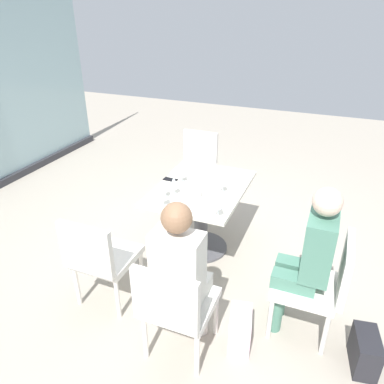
% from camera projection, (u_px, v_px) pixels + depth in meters
% --- Properties ---
extents(ground_plane, '(12.00, 12.00, 0.00)m').
position_uv_depth(ground_plane, '(201.00, 247.00, 3.95)').
color(ground_plane, '#A89E8E').
extents(dining_table_main, '(1.13, 0.83, 0.73)m').
position_uv_depth(dining_table_main, '(201.00, 205.00, 3.71)').
color(dining_table_main, silver).
rests_on(dining_table_main, ground_plane).
extents(chair_front_left, '(0.46, 0.50, 0.87)m').
position_uv_depth(chair_front_left, '(320.00, 281.00, 2.73)').
color(chair_front_left, silver).
rests_on(chair_front_left, ground_plane).
extents(chair_side_end, '(0.50, 0.46, 0.87)m').
position_uv_depth(chair_side_end, '(175.00, 304.00, 2.53)').
color(chair_side_end, silver).
rests_on(chair_side_end, ground_plane).
extents(chair_far_left, '(0.50, 0.46, 0.87)m').
position_uv_depth(chair_far_left, '(100.00, 256.00, 3.01)').
color(chair_far_left, silver).
rests_on(chair_far_left, ground_plane).
extents(chair_far_right, '(0.50, 0.46, 0.87)m').
position_uv_depth(chair_far_right, '(196.00, 163.00, 4.76)').
color(chair_far_right, silver).
rests_on(chair_far_right, ground_plane).
extents(person_front_left, '(0.34, 0.39, 1.26)m').
position_uv_depth(person_front_left, '(308.00, 256.00, 2.68)').
color(person_front_left, '#4C7F6B').
rests_on(person_front_left, ground_plane).
extents(person_side_end, '(0.39, 0.34, 1.26)m').
position_uv_depth(person_side_end, '(181.00, 271.00, 2.52)').
color(person_side_end, silver).
rests_on(person_side_end, ground_plane).
extents(wine_glass_0, '(0.07, 0.07, 0.18)m').
position_uv_depth(wine_glass_0, '(174.00, 182.00, 3.41)').
color(wine_glass_0, silver).
rests_on(wine_glass_0, dining_table_main).
extents(wine_glass_1, '(0.07, 0.07, 0.18)m').
position_uv_depth(wine_glass_1, '(218.00, 203.00, 3.04)').
color(wine_glass_1, silver).
rests_on(wine_glass_1, dining_table_main).
extents(wine_glass_2, '(0.07, 0.07, 0.18)m').
position_uv_depth(wine_glass_2, '(163.00, 185.00, 3.35)').
color(wine_glass_2, silver).
rests_on(wine_glass_2, dining_table_main).
extents(wine_glass_3, '(0.07, 0.07, 0.18)m').
position_uv_depth(wine_glass_3, '(223.00, 180.00, 3.45)').
color(wine_glass_3, silver).
rests_on(wine_glass_3, dining_table_main).
extents(wine_glass_4, '(0.07, 0.07, 0.18)m').
position_uv_depth(wine_glass_4, '(182.00, 170.00, 3.65)').
color(wine_glass_4, silver).
rests_on(wine_glass_4, dining_table_main).
extents(wine_glass_5, '(0.07, 0.07, 0.18)m').
position_uv_depth(wine_glass_5, '(163.00, 193.00, 3.21)').
color(wine_glass_5, silver).
rests_on(wine_glass_5, dining_table_main).
extents(coffee_cup, '(0.08, 0.08, 0.09)m').
position_uv_depth(coffee_cup, '(197.00, 192.00, 3.41)').
color(coffee_cup, white).
rests_on(coffee_cup, dining_table_main).
extents(cell_phone_on_table, '(0.08, 0.15, 0.01)m').
position_uv_depth(cell_phone_on_table, '(170.00, 180.00, 3.75)').
color(cell_phone_on_table, black).
rests_on(cell_phone_on_table, dining_table_main).
extents(handbag_0, '(0.32, 0.21, 0.28)m').
position_uv_depth(handbag_0, '(365.00, 351.00, 2.61)').
color(handbag_0, '#232328').
rests_on(handbag_0, ground_plane).
extents(handbag_1, '(0.33, 0.22, 0.28)m').
position_uv_depth(handbag_1, '(240.00, 329.00, 2.79)').
color(handbag_1, beige).
rests_on(handbag_1, ground_plane).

